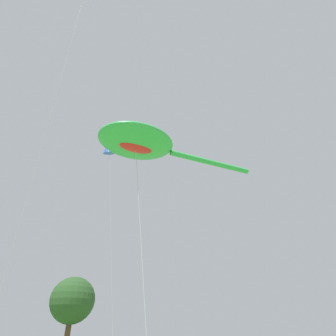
# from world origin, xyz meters

# --- Properties ---
(big_show_kite) EXTENTS (11.32, 5.25, 13.12)m
(big_show_kite) POSITION_xyz_m (-0.12, 14.71, 12.58)
(big_show_kite) COLOR green
(big_show_kite) RESTS_ON ground
(small_kite_box_yellow) EXTENTS (2.05, 2.93, 17.43)m
(small_kite_box_yellow) POSITION_xyz_m (1.43, 21.99, 16.70)
(small_kite_box_yellow) COLOR blue
(small_kite_box_yellow) RESTS_ON ground
(tree_shrub_far) EXTENTS (7.50, 7.50, 10.78)m
(tree_shrub_far) POSITION_xyz_m (13.83, 53.16, 6.99)
(tree_shrub_far) COLOR #513823
(tree_shrub_far) RESTS_ON ground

